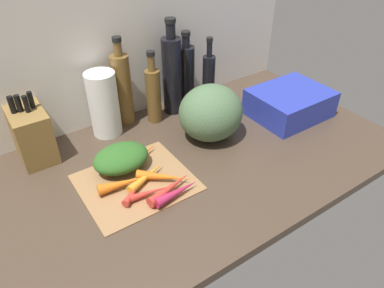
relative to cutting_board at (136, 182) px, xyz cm
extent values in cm
cube|color=#47382B|center=(6.05, 1.15, -1.90)|extent=(170.00, 80.00, 3.00)
cube|color=silver|center=(6.05, 39.65, 29.60)|extent=(170.00, 3.00, 60.00)
cube|color=#997047|center=(0.00, 0.00, 0.00)|extent=(32.71, 29.13, 0.80)
cone|color=red|center=(6.35, -10.05, 1.97)|extent=(16.45, 7.34, 3.15)
cone|color=red|center=(-0.90, 7.75, 1.83)|extent=(12.23, 3.53, 2.86)
cone|color=red|center=(0.49, -7.94, 1.50)|extent=(11.97, 3.95, 2.19)
cone|color=orange|center=(6.36, 8.56, 1.65)|extent=(16.05, 8.68, 2.50)
cone|color=orange|center=(-4.58, -0.62, 2.08)|extent=(14.82, 5.71, 3.35)
cone|color=red|center=(-3.00, -4.92, 1.53)|extent=(10.18, 8.38, 2.26)
cone|color=orange|center=(3.09, -1.51, 1.80)|extent=(15.24, 8.24, 2.79)
cone|color=#B2264C|center=(6.89, -12.67, 1.96)|extent=(14.93, 4.38, 3.11)
cone|color=orange|center=(7.06, -4.71, 1.93)|extent=(14.24, 13.28, 3.06)
ellipsoid|color=#2D6023|center=(-0.61, 8.20, 4.15)|extent=(17.73, 13.64, 7.50)
ellipsoid|color=#4C6B47|center=(33.64, 7.51, 9.43)|extent=(22.80, 21.22, 19.66)
cube|color=olive|center=(-20.91, 30.75, 8.26)|extent=(10.62, 17.22, 17.33)
cylinder|color=black|center=(-23.70, 31.44, 19.68)|extent=(1.79, 1.79, 5.50)
cylinder|color=black|center=(-21.84, 31.13, 19.68)|extent=(1.77, 1.77, 5.50)
cylinder|color=black|center=(-19.98, 29.52, 19.68)|extent=(1.59, 1.59, 5.50)
cylinder|color=black|center=(-18.13, 31.26, 19.68)|extent=(1.61, 1.61, 5.50)
cylinder|color=white|center=(4.29, 30.65, 11.33)|extent=(10.43, 10.43, 23.46)
cylinder|color=brown|center=(13.10, 33.50, 12.87)|extent=(6.66, 6.66, 26.53)
cylinder|color=brown|center=(13.10, 33.50, 28.60)|extent=(2.80, 2.80, 4.94)
cylinder|color=black|center=(13.10, 33.50, 31.87)|extent=(3.22, 3.22, 1.60)
cylinder|color=brown|center=(22.73, 28.36, 9.83)|extent=(5.48, 5.48, 20.47)
cylinder|color=brown|center=(22.73, 28.36, 22.87)|extent=(2.57, 2.57, 5.60)
cylinder|color=black|center=(22.73, 28.36, 26.47)|extent=(2.95, 2.95, 1.60)
cylinder|color=black|center=(32.38, 30.61, 14.38)|extent=(7.40, 7.40, 29.56)
cylinder|color=black|center=(32.38, 30.61, 31.94)|extent=(3.49, 3.49, 5.55)
cylinder|color=black|center=(32.38, 30.61, 35.51)|extent=(4.01, 4.01, 1.60)
cylinder|color=black|center=(40.52, 33.35, 11.50)|extent=(6.82, 6.82, 23.80)
cylinder|color=black|center=(40.52, 33.35, 25.61)|extent=(3.07, 3.07, 4.42)
cylinder|color=black|center=(40.52, 33.35, 28.62)|extent=(3.53, 3.53, 1.60)
cylinder|color=black|center=(47.58, 27.77, 9.74)|extent=(5.03, 5.03, 20.29)
cylinder|color=black|center=(47.58, 27.77, 22.81)|extent=(2.15, 2.15, 5.86)
cylinder|color=black|center=(47.58, 27.77, 26.54)|extent=(2.47, 2.47, 1.60)
cube|color=#2838AD|center=(68.16, 2.38, 4.76)|extent=(28.63, 23.06, 10.31)
camera|label=1|loc=(-32.15, -77.69, 73.60)|focal=33.74mm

